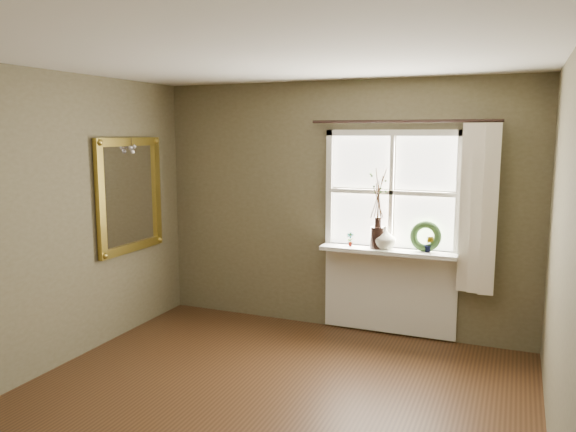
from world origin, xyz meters
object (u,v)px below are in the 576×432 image
(dark_jug, at_px, (378,238))
(cream_vase, at_px, (385,238))
(gilt_mirror, at_px, (130,195))
(wreath, at_px, (425,240))

(dark_jug, height_order, cream_vase, cream_vase)
(dark_jug, xyz_separation_m, gilt_mirror, (-2.41, -0.78, 0.41))
(dark_jug, xyz_separation_m, cream_vase, (0.07, 0.00, 0.00))
(cream_vase, xyz_separation_m, wreath, (0.39, 0.04, 0.00))
(wreath, bearing_deg, cream_vase, -174.88)
(cream_vase, relative_size, wreath, 0.74)
(dark_jug, height_order, wreath, wreath)
(dark_jug, bearing_deg, gilt_mirror, -162.13)
(wreath, bearing_deg, dark_jug, -175.79)
(dark_jug, distance_m, wreath, 0.47)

